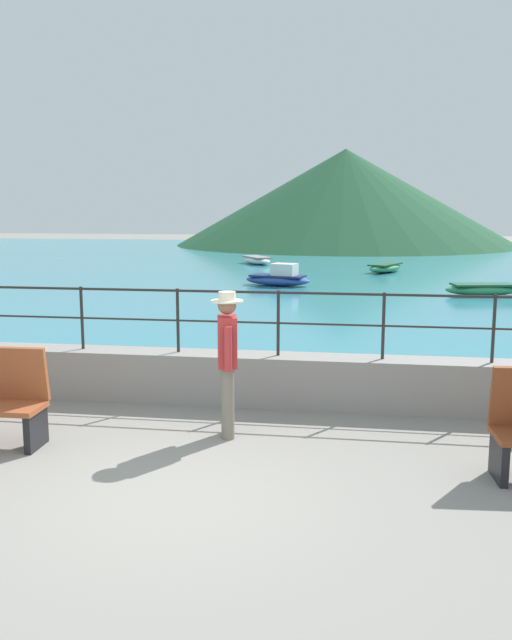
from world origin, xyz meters
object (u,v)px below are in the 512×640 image
object	(u,v)px
boat_1	(385,268)
boat_2	(279,278)
person_walking	(227,357)
boat_3	(483,289)
boat_0	(257,260)

from	to	relation	value
boat_1	boat_2	size ratio (longest dim) A/B	1.00
person_walking	boat_3	xyz separation A→B (m)	(5.19, 13.56, -0.72)
boat_0	boat_3	xyz separation A→B (m)	(8.53, -10.22, 0.00)
boat_2	boat_3	distance (m)	6.64
boat_0	boat_1	distance (m)	6.64
person_walking	boat_1	xyz separation A→B (m)	(2.49, 20.60, -0.72)
person_walking	boat_3	size ratio (longest dim) A/B	0.72
boat_1	person_walking	bearing A→B (deg)	-96.89
boat_1	boat_3	xyz separation A→B (m)	(2.70, -7.04, 0.00)
person_walking	boat_3	bearing A→B (deg)	69.07
person_walking	boat_2	bearing A→B (deg)	94.69
person_walking	boat_1	size ratio (longest dim) A/B	0.71
boat_0	boat_2	distance (m)	8.84
boat_1	boat_0	bearing A→B (deg)	151.33
boat_0	boat_3	distance (m)	13.31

